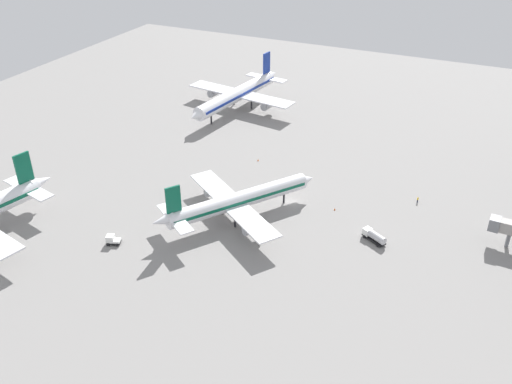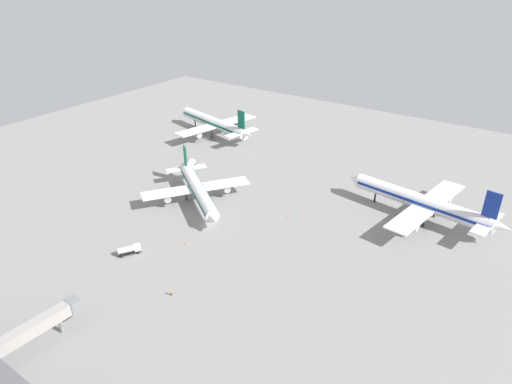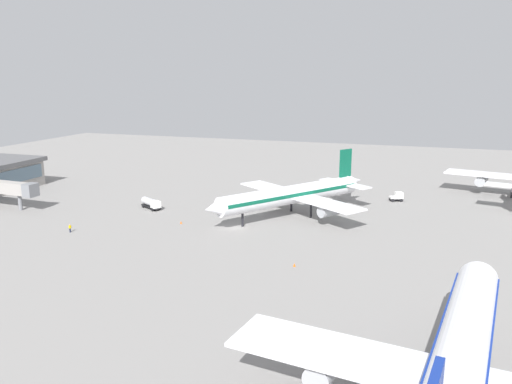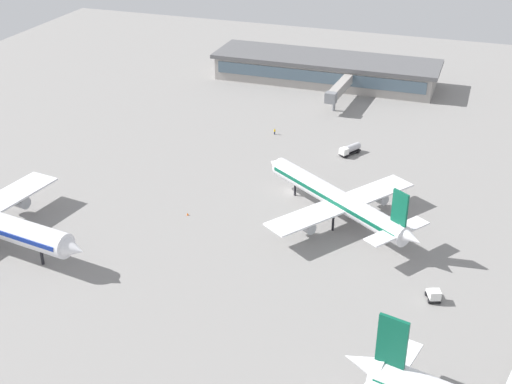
% 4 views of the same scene
% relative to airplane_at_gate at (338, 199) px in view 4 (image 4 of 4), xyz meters
% --- Properties ---
extents(ground, '(288.00, 288.00, 0.00)m').
position_rel_airplane_at_gate_xyz_m(ground, '(12.73, -9.36, -5.06)').
color(ground, gray).
extents(terminal_building, '(72.68, 19.98, 8.24)m').
position_rel_airplane_at_gate_xyz_m(terminal_building, '(24.42, -87.29, -0.86)').
color(terminal_building, '#9E9993').
rests_on(terminal_building, ground).
extents(airplane_at_gate, '(39.60, 33.43, 13.91)m').
position_rel_airplane_at_gate_xyz_m(airplane_at_gate, '(0.00, 0.00, 0.00)').
color(airplane_at_gate, white).
rests_on(airplane_at_gate, ground).
extents(baggage_tug, '(3.12, 3.66, 2.30)m').
position_rel_airplane_at_gate_xyz_m(baggage_tug, '(-22.43, 21.69, -3.90)').
color(baggage_tug, black).
rests_on(baggage_tug, ground).
extents(fuel_truck, '(4.82, 6.40, 2.50)m').
position_rel_airplane_at_gate_xyz_m(fuel_truck, '(4.51, -33.87, -3.67)').
color(fuel_truck, black).
rests_on(fuel_truck, ground).
extents(ground_crew_worker, '(0.55, 0.49, 1.67)m').
position_rel_airplane_at_gate_xyz_m(ground_crew_worker, '(26.54, -39.91, -4.21)').
color(ground_crew_worker, '#1E2338').
rests_on(ground_crew_worker, ground).
extents(jet_bridge, '(4.04, 19.93, 6.74)m').
position_rel_airplane_at_gate_xyz_m(jet_bridge, '(15.30, -67.17, 0.08)').
color(jet_bridge, '#9E9993').
rests_on(jet_bridge, ground).
extents(safety_cone_near_gate, '(0.44, 0.44, 0.60)m').
position_rel_airplane_at_gate_xyz_m(safety_cone_near_gate, '(30.62, 8.34, -4.76)').
color(safety_cone_near_gate, '#EA590C').
rests_on(safety_cone_near_gate, ground).
extents(safety_cone_mid_apron, '(0.44, 0.44, 0.60)m').
position_rel_airplane_at_gate_xyz_m(safety_cone_mid_apron, '(13.76, -21.23, -4.76)').
color(safety_cone_mid_apron, '#EA590C').
rests_on(safety_cone_mid_apron, ground).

